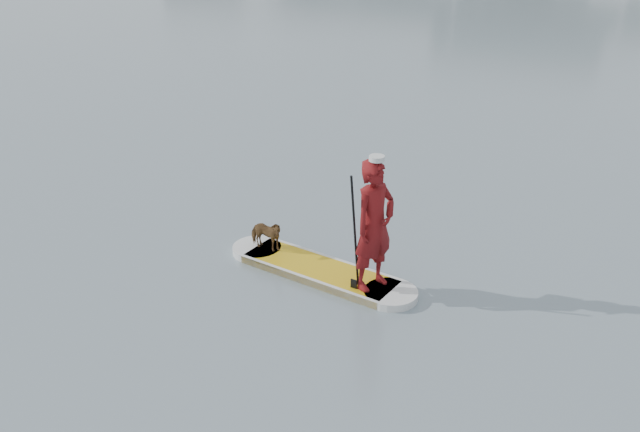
% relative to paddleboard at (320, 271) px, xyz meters
% --- Properties ---
extents(ground, '(140.00, 140.00, 0.00)m').
position_rel_paddleboard_xyz_m(ground, '(0.76, 0.66, -0.06)').
color(ground, slate).
rests_on(ground, ground).
extents(paddleboard, '(3.28, 1.09, 0.12)m').
position_rel_paddleboard_xyz_m(paddleboard, '(0.00, 0.00, 0.00)').
color(paddleboard, gold).
rests_on(paddleboard, ground).
extents(paddler, '(0.69, 0.84, 1.96)m').
position_rel_paddleboard_xyz_m(paddler, '(0.93, -0.11, 1.04)').
color(paddler, maroon).
rests_on(paddler, paddleboard).
extents(white_cap, '(0.22, 0.22, 0.07)m').
position_rel_paddleboard_xyz_m(white_cap, '(0.93, -0.11, 2.06)').
color(white_cap, silver).
rests_on(white_cap, paddler).
extents(dog, '(0.64, 0.30, 0.53)m').
position_rel_paddleboard_xyz_m(dog, '(-1.05, 0.12, 0.33)').
color(dog, '#522F1C').
rests_on(dog, paddleboard).
extents(paddle, '(0.10, 0.30, 2.00)m').
position_rel_paddleboard_xyz_m(paddle, '(0.72, -0.32, 0.74)').
color(paddle, black).
rests_on(paddle, ground).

